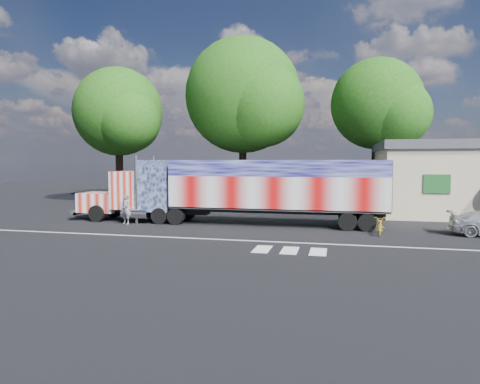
% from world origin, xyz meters
% --- Properties ---
extents(ground, '(100.00, 100.00, 0.00)m').
position_xyz_m(ground, '(0.00, 0.00, 0.00)').
color(ground, black).
extents(lane_markings, '(30.00, 2.67, 0.01)m').
position_xyz_m(lane_markings, '(1.71, -3.77, 0.01)').
color(lane_markings, silver).
rests_on(lane_markings, ground).
extents(semi_truck, '(19.58, 3.09, 4.17)m').
position_xyz_m(semi_truck, '(-0.01, 2.24, 2.15)').
color(semi_truck, black).
rests_on(semi_truck, ground).
extents(coach_bus, '(12.73, 2.96, 3.70)m').
position_xyz_m(coach_bus, '(-1.44, 10.06, 1.92)').
color(coach_bus, silver).
rests_on(coach_bus, ground).
extents(woman, '(0.77, 0.62, 1.83)m').
position_xyz_m(woman, '(-6.59, 0.70, 0.91)').
color(woman, slate).
rests_on(woman, ground).
extents(bicycle, '(0.84, 1.89, 0.96)m').
position_xyz_m(bicycle, '(8.16, 0.28, 0.48)').
color(bicycle, gold).
rests_on(bicycle, ground).
extents(tree_n_mid, '(11.36, 10.82, 15.40)m').
position_xyz_m(tree_n_mid, '(-2.77, 16.84, 9.93)').
color(tree_n_mid, black).
rests_on(tree_n_mid, ground).
extents(tree_nw_a, '(8.72, 8.31, 12.63)m').
position_xyz_m(tree_nw_a, '(-14.29, 14.23, 8.42)').
color(tree_nw_a, black).
rests_on(tree_nw_a, ground).
extents(tree_ne_a, '(8.40, 8.00, 12.87)m').
position_xyz_m(tree_ne_a, '(9.29, 16.93, 8.80)').
color(tree_ne_a, black).
rests_on(tree_ne_a, ground).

